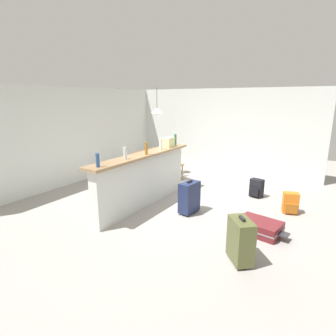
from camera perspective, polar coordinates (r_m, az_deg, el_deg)
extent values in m
cube|color=gray|center=(6.17, 1.72, -7.04)|extent=(13.00, 13.00, 0.05)
cube|color=silver|center=(7.80, -18.03, 6.46)|extent=(6.60, 0.10, 2.50)
cube|color=silver|center=(8.68, 10.38, 7.65)|extent=(0.10, 6.00, 2.50)
cube|color=silver|center=(5.78, -5.01, -2.72)|extent=(2.80, 0.20, 1.06)
cube|color=#93704C|center=(5.64, -5.13, 2.70)|extent=(2.96, 0.40, 0.05)
cylinder|color=#284C89|center=(4.64, -14.35, 1.58)|extent=(0.06, 0.06, 0.23)
cylinder|color=silver|center=(5.15, -8.87, 3.02)|extent=(0.06, 0.06, 0.22)
cylinder|color=#9E661E|center=(5.54, -4.53, 4.06)|extent=(0.06, 0.06, 0.25)
cylinder|color=silver|center=(6.08, -1.50, 4.96)|extent=(0.07, 0.07, 0.24)
cylinder|color=#2D6B38|center=(6.61, 1.52, 5.85)|extent=(0.06, 0.06, 0.27)
cube|color=beige|center=(6.40, 0.12, 5.35)|extent=(0.26, 0.18, 0.22)
cube|color=brown|center=(7.93, -2.70, 3.39)|extent=(1.10, 0.80, 0.04)
cylinder|color=brown|center=(7.43, -2.67, -0.28)|extent=(0.06, 0.06, 0.70)
cylinder|color=brown|center=(8.23, 1.22, 1.17)|extent=(0.06, 0.06, 0.70)
cylinder|color=brown|center=(7.83, -6.76, 0.38)|extent=(0.06, 0.06, 0.70)
cylinder|color=brown|center=(8.59, -2.68, 1.71)|extent=(0.06, 0.06, 0.70)
cube|color=#9E754C|center=(7.61, 1.29, 0.69)|extent=(0.48, 0.48, 0.04)
cube|color=#9E754C|center=(7.67, 0.32, 2.80)|extent=(0.40, 0.12, 0.48)
cylinder|color=#9E754C|center=(7.45, 1.34, -1.40)|extent=(0.04, 0.04, 0.41)
cylinder|color=#9E754C|center=(7.68, 2.97, -0.94)|extent=(0.04, 0.04, 0.41)
cylinder|color=#9E754C|center=(7.66, -0.41, -0.95)|extent=(0.04, 0.04, 0.41)
cylinder|color=#9E754C|center=(7.88, 1.23, -0.52)|extent=(0.04, 0.04, 0.41)
cylinder|color=black|center=(7.85, -2.31, 14.25)|extent=(0.01, 0.01, 0.57)
cone|color=white|center=(7.86, -2.29, 11.80)|extent=(0.34, 0.34, 0.14)
sphere|color=white|center=(7.87, -2.28, 11.22)|extent=(0.07, 0.07, 0.07)
cube|color=maroon|center=(4.99, 18.35, -11.49)|extent=(0.59, 0.75, 0.22)
cube|color=gray|center=(4.99, 18.35, -11.49)|extent=(0.60, 0.76, 0.02)
cube|color=#2D2D33|center=(4.86, 22.87, -12.59)|extent=(0.20, 0.17, 0.02)
cube|color=#51562D|center=(4.02, 14.79, -14.23)|extent=(0.49, 0.47, 0.60)
cylinder|color=black|center=(4.02, 15.63, -19.23)|extent=(0.07, 0.06, 0.06)
cylinder|color=black|center=(4.31, 13.50, -16.59)|extent=(0.07, 0.06, 0.06)
cube|color=#232328|center=(3.88, 15.09, -10.06)|extent=(0.13, 0.12, 0.04)
cube|color=orange|center=(5.98, 24.00, -6.60)|extent=(0.26, 0.32, 0.42)
cube|color=#AB5918|center=(5.91, 24.13, -7.64)|extent=(0.13, 0.23, 0.19)
cube|color=black|center=(6.07, 23.16, -6.44)|extent=(0.03, 0.04, 0.36)
cube|color=black|center=(6.10, 24.46, -6.48)|extent=(0.03, 0.04, 0.36)
cube|color=black|center=(6.67, 17.86, -3.95)|extent=(0.24, 0.31, 0.42)
cube|color=black|center=(6.60, 17.38, -4.78)|extent=(0.11, 0.23, 0.19)
cube|color=black|center=(6.79, 17.71, -3.80)|extent=(0.03, 0.04, 0.36)
cube|color=black|center=(6.73, 18.77, -4.04)|extent=(0.03, 0.04, 0.36)
cube|color=#1E284C|center=(5.45, 4.43, -6.01)|extent=(0.47, 0.29, 0.60)
cylinder|color=black|center=(5.71, 5.48, -8.31)|extent=(0.06, 0.04, 0.06)
cylinder|color=black|center=(5.42, 3.20, -9.53)|extent=(0.06, 0.04, 0.06)
cube|color=#232328|center=(5.35, 4.50, -2.79)|extent=(0.14, 0.06, 0.04)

